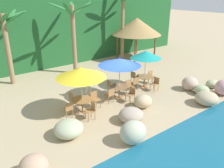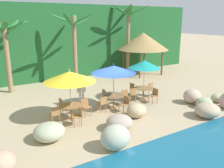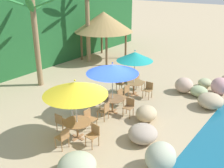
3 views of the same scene
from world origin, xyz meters
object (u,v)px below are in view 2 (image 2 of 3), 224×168
palm_tree_nearest (6,42)px  chair_teal_left (132,94)px  chair_yellow_right (78,115)px  umbrella_teal (144,64)px  chair_yellow_inland (63,105)px  chair_yellow_left (55,114)px  chair_blue_left (102,103)px  dining_table_teal (143,90)px  chair_blue_right (125,103)px  chair_blue_inland (106,95)px  chair_teal_inland (133,88)px  chair_blue_seaward (126,96)px  waiter_in_white (81,90)px  dining_table_blue (114,98)px  umbrella_blue (114,69)px  umbrella_yellow (70,77)px  chair_teal_right (154,94)px  palm_tree_third (128,28)px  chair_teal_seaward (152,89)px  palm_tree_second (75,38)px  chair_yellow_seaward (86,106)px  palapa_hut (143,41)px  dining_table_yellow (71,108)px

palm_tree_nearest → chair_teal_left: bearing=-45.4°
chair_yellow_right → umbrella_teal: bearing=15.5°
chair_yellow_inland → chair_yellow_right: same height
chair_yellow_left → palm_tree_nearest: palm_tree_nearest is taller
chair_blue_left → dining_table_teal: (3.21, 0.50, 0.10)m
chair_yellow_inland → chair_blue_right: same height
chair_blue_inland → chair_teal_inland: (2.24, 0.30, 0.00)m
chair_blue_seaward → waiter_in_white: waiter_in_white is taller
chair_yellow_inland → chair_teal_left: (4.25, -0.33, 0.00)m
dining_table_blue → chair_teal_inland: chair_teal_inland is taller
dining_table_teal → umbrella_teal: bearing=-172.9°
chair_yellow_left → umbrella_blue: (3.47, 0.31, 1.70)m
umbrella_yellow → chair_yellow_right: umbrella_yellow is taller
chair_yellow_inland → umbrella_blue: size_ratio=0.34×
chair_yellow_left → dining_table_teal: chair_yellow_left is taller
chair_teal_right → waiter_in_white: size_ratio=0.51×
umbrella_blue → palm_tree_third: palm_tree_third is taller
chair_blue_right → chair_teal_left: (1.33, 1.14, 0.00)m
chair_teal_seaward → chair_yellow_inland: bearing=178.6°
dining_table_blue → umbrella_blue: bearing=-116.9°
chair_yellow_right → palm_tree_second: 7.85m
umbrella_yellow → chair_yellow_right: 1.88m
chair_yellow_seaward → dining_table_teal: 4.17m
dining_table_blue → chair_blue_inland: bearing=90.9°
dining_table_blue → chair_teal_right: size_ratio=1.26×
chair_yellow_inland → palm_tree_third: 10.76m
dining_table_blue → palapa_hut: palapa_hut is taller
umbrella_yellow → dining_table_teal: (5.00, 0.53, -1.57)m
dining_table_yellow → chair_yellow_right: (0.01, -0.85, -0.10)m
umbrella_teal → palm_tree_nearest: (-6.69, 5.91, 1.19)m
chair_teal_seaward → chair_yellow_seaward: bearing=-173.4°
umbrella_yellow → palm_tree_nearest: 6.76m
chair_blue_inland → palm_tree_second: bearing=87.2°
chair_teal_left → umbrella_teal: bearing=0.7°
umbrella_teal → waiter_in_white: size_ratio=1.50×
umbrella_blue → dining_table_teal: size_ratio=2.30×
umbrella_yellow → chair_yellow_seaward: size_ratio=2.93×
dining_table_yellow → palm_tree_third: bearing=39.2°
dining_table_blue → waiter_in_white: size_ratio=0.65×
umbrella_yellow → palm_tree_third: size_ratio=0.43×
chair_blue_inland → chair_teal_seaward: 3.25m
umbrella_blue → dining_table_teal: umbrella_blue is taller
dining_table_yellow → dining_table_teal: (5.00, 0.53, 0.00)m
palm_tree_third → chair_blue_left: bearing=-133.9°
umbrella_teal → palm_tree_second: palm_tree_second is taller
umbrella_blue → chair_teal_left: umbrella_blue is taller
chair_yellow_left → umbrella_teal: umbrella_teal is taller
chair_yellow_inland → chair_blue_seaward: same height
palm_tree_nearest → palapa_hut: bearing=-1.1°
chair_yellow_inland → palm_tree_third: palm_tree_third is taller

